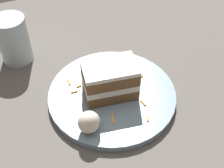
{
  "coord_description": "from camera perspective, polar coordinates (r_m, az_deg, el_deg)",
  "views": [
    {
      "loc": [
        -0.22,
        -0.42,
        0.57
      ],
      "look_at": [
        -0.04,
        0.02,
        0.07
      ],
      "focal_mm": 50.0,
      "sensor_mm": 36.0,
      "label": 1
    }
  ],
  "objects": [
    {
      "name": "ground_plane",
      "position": [
        0.74,
        3.67,
        -4.12
      ],
      "size": [
        6.0,
        6.0,
        0.0
      ],
      "primitive_type": "plane",
      "color": "black",
      "rests_on": "ground"
    },
    {
      "name": "dining_table",
      "position": [
        0.73,
        3.72,
        -3.45
      ],
      "size": [
        1.22,
        1.07,
        0.03
      ],
      "primitive_type": "cube",
      "color": "#56514C",
      "rests_on": "ground"
    },
    {
      "name": "plate",
      "position": [
        0.72,
        0.0,
        -2.1
      ],
      "size": [
        0.29,
        0.29,
        0.02
      ],
      "primitive_type": "cylinder",
      "color": "gray",
      "rests_on": "dining_table"
    },
    {
      "name": "cake_slice",
      "position": [
        0.68,
        -0.38,
        0.75
      ],
      "size": [
        0.12,
        0.09,
        0.08
      ],
      "rotation": [
        0.0,
        0.0,
        4.58
      ],
      "color": "brown",
      "rests_on": "plate"
    },
    {
      "name": "cream_dollop",
      "position": [
        0.63,
        -4.26,
        -6.98
      ],
      "size": [
        0.05,
        0.04,
        0.05
      ],
      "primitive_type": "ellipsoid",
      "color": "silver",
      "rests_on": "plate"
    },
    {
      "name": "orange_garnish",
      "position": [
        0.78,
        -0.37,
        4.17
      ],
      "size": [
        0.05,
        0.05,
        0.01
      ],
      "primitive_type": "cylinder",
      "color": "orange",
      "rests_on": "plate"
    },
    {
      "name": "carrot_shreds_scatter",
      "position": [
        0.71,
        -0.64,
        -1.55
      ],
      "size": [
        0.18,
        0.19,
        0.0
      ],
      "color": "orange",
      "rests_on": "plate"
    },
    {
      "name": "drinking_glass",
      "position": [
        0.83,
        -17.44,
        7.26
      ],
      "size": [
        0.08,
        0.08,
        0.12
      ],
      "color": "silver",
      "rests_on": "dining_table"
    }
  ]
}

